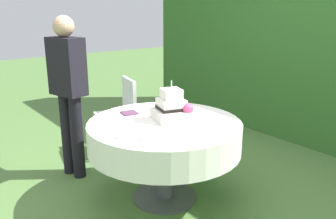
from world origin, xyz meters
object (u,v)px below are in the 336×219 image
at_px(serving_plate_right, 132,131).
at_px(wedding_cake, 172,108).
at_px(cake_table, 165,136).
at_px(serving_plate_far, 122,137).
at_px(serving_plate_left, 121,124).
at_px(napkin_stack, 129,113).
at_px(standing_person, 68,87).
at_px(garden_chair, 121,109).
at_px(serving_plate_near, 149,137).

bearing_deg(serving_plate_right, wedding_cake, 97.20).
height_order(cake_table, wedding_cake, wedding_cake).
relative_size(serving_plate_far, serving_plate_left, 0.97).
bearing_deg(serving_plate_far, serving_plate_right, 115.16).
height_order(napkin_stack, standing_person, standing_person).
bearing_deg(wedding_cake, standing_person, -150.20).
xyz_separation_m(serving_plate_left, garden_chair, (-0.96, 0.56, -0.19)).
relative_size(wedding_cake, napkin_stack, 2.74).
height_order(cake_table, serving_plate_right, serving_plate_right).
bearing_deg(napkin_stack, serving_plate_far, -36.92).
bearing_deg(serving_plate_left, standing_person, -171.33).
bearing_deg(serving_plate_far, napkin_stack, 143.08).
relative_size(cake_table, standing_person, 0.83).
height_order(serving_plate_far, standing_person, standing_person).
xyz_separation_m(serving_plate_near, serving_plate_right, (-0.18, -0.04, 0.00)).
distance_m(serving_plate_near, serving_plate_left, 0.39).
bearing_deg(napkin_stack, cake_table, 15.99).
height_order(serving_plate_near, napkin_stack, napkin_stack).
bearing_deg(serving_plate_right, standing_person, -175.12).
xyz_separation_m(serving_plate_near, napkin_stack, (-0.62, 0.21, 0.00)).
relative_size(serving_plate_near, garden_chair, 0.15).
height_order(serving_plate_left, serving_plate_right, same).
distance_m(wedding_cake, standing_person, 1.09).
distance_m(wedding_cake, serving_plate_near, 0.49).
distance_m(serving_plate_right, standing_person, 1.02).
distance_m(serving_plate_left, garden_chair, 1.12).
bearing_deg(wedding_cake, cake_table, -84.93).
xyz_separation_m(wedding_cake, napkin_stack, (-0.38, -0.20, -0.10)).
distance_m(serving_plate_right, napkin_stack, 0.51).
distance_m(wedding_cake, serving_plate_left, 0.46).
xyz_separation_m(serving_plate_far, serving_plate_right, (-0.06, 0.12, 0.00)).
relative_size(serving_plate_near, standing_person, 0.08).
bearing_deg(serving_plate_right, garden_chair, 153.13).
relative_size(napkin_stack, standing_person, 0.08).
distance_m(wedding_cake, serving_plate_far, 0.59).
bearing_deg(serving_plate_far, garden_chair, 149.85).
relative_size(serving_plate_far, standing_person, 0.07).
xyz_separation_m(serving_plate_near, serving_plate_left, (-0.39, -0.00, 0.00)).
bearing_deg(wedding_cake, garden_chair, 172.85).
xyz_separation_m(serving_plate_right, napkin_stack, (-0.44, 0.25, 0.00)).
bearing_deg(cake_table, wedding_cake, 95.07).
bearing_deg(serving_plate_near, serving_plate_left, -179.66).
distance_m(wedding_cake, napkin_stack, 0.44).
height_order(serving_plate_near, standing_person, standing_person).
height_order(serving_plate_near, serving_plate_left, same).
bearing_deg(napkin_stack, serving_plate_near, -19.23).
distance_m(cake_table, serving_plate_far, 0.51).
bearing_deg(standing_person, serving_plate_left, 8.67).
distance_m(cake_table, garden_chair, 1.15).
bearing_deg(garden_chair, serving_plate_far, -30.15).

